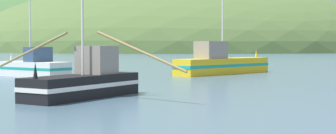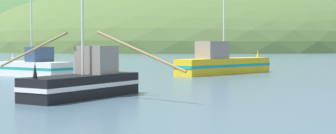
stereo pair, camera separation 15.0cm
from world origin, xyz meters
The scene contains 5 objects.
hill_far_center centered at (-65.32, 236.03, 0.00)m, with size 171.49×137.19×52.66m, color #47703D.
hill_far_right centered at (6.45, 202.95, 0.00)m, with size 168.22×134.57×50.09m, color #516B38.
fishing_boat_black centered at (-10.16, 29.43, 0.77)m, with size 9.39×6.49×6.28m.
fishing_boat_yellow centered at (-1.02, 47.77, 0.89)m, with size 8.99×8.43×7.14m.
fishing_boat_white centered at (-16.08, 45.39, 0.74)m, with size 6.20×5.42×7.21m.
Camera 1 is at (-7.19, 5.74, 2.51)m, focal length 53.78 mm.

